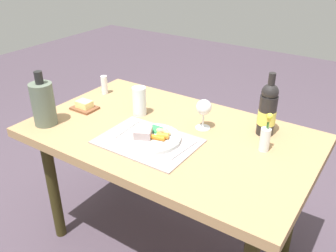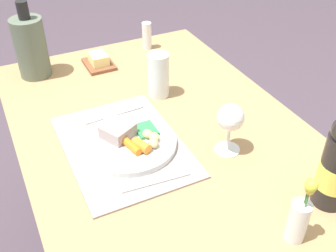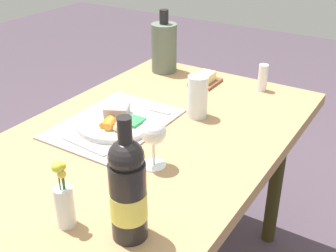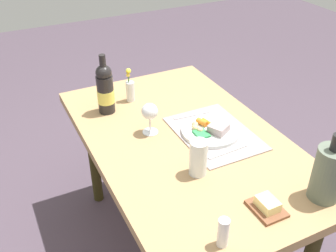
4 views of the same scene
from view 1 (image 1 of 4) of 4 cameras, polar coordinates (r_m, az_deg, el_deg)
name	(u,v)px [view 1 (image 1 of 4)]	position (r m, az deg, el deg)	size (l,w,h in m)	color
ground_plane	(169,242)	(2.15, 0.17, -17.74)	(8.00, 8.00, 0.00)	#4A3D49
dining_table	(169,146)	(1.75, 0.19, -3.15)	(1.34, 0.82, 0.71)	#A98256
placemat	(148,141)	(1.63, -3.16, -2.44)	(0.43, 0.31, 0.01)	gray
dinner_plate	(151,137)	(1.63, -2.61, -1.75)	(0.26, 0.26, 0.05)	white
fork	(126,129)	(1.73, -6.57, -0.48)	(0.02, 0.19, 0.01)	silver
knife	(184,150)	(1.56, 2.47, -3.75)	(0.01, 0.18, 0.01)	silver
water_tumbler	(139,103)	(1.86, -4.51, 3.66)	(0.07, 0.07, 0.15)	silver
butter_dish	(84,106)	(1.98, -13.00, 3.08)	(0.13, 0.10, 0.05)	brown
wine_glass	(204,108)	(1.71, 5.65, 2.79)	(0.07, 0.07, 0.15)	white
cooler_bottle	(43,103)	(1.84, -19.03, 3.39)	(0.11, 0.11, 0.27)	#5B6757
wine_bottle	(268,110)	(1.71, 15.38, 2.46)	(0.08, 0.08, 0.30)	black
salt_shaker	(104,85)	(2.15, -9.98, 6.39)	(0.04, 0.04, 0.11)	white
flower_vase	(265,137)	(1.59, 15.07, -1.61)	(0.04, 0.04, 0.18)	silver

